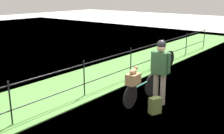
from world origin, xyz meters
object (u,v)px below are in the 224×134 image
object	(u,v)px
bicycle_main	(141,90)
wooden_crate	(133,79)
cyclist_person	(160,67)
backpack_on_paving	(155,105)
bicycle_parked	(163,61)
terrier_dog	(134,71)

from	to	relation	value
bicycle_main	wooden_crate	xyz separation A→B (m)	(-0.40, -0.02, 0.41)
cyclist_person	bicycle_main	bearing A→B (deg)	114.02
bicycle_main	cyclist_person	world-z (taller)	cyclist_person
backpack_on_paving	bicycle_parked	world-z (taller)	bicycle_parked
cyclist_person	wooden_crate	bearing A→B (deg)	144.76
terrier_dog	cyclist_person	bearing A→B (deg)	-36.49
bicycle_main	backpack_on_paving	distance (m)	0.78
terrier_dog	bicycle_parked	size ratio (longest dim) A/B	0.20
wooden_crate	terrier_dog	bearing A→B (deg)	2.99
cyclist_person	bicycle_parked	distance (m)	3.35
wooden_crate	bicycle_main	bearing A→B (deg)	2.99
bicycle_main	cyclist_person	size ratio (longest dim) A/B	1.00
bicycle_parked	wooden_crate	bearing A→B (deg)	-163.20
cyclist_person	bicycle_parked	world-z (taller)	cyclist_person
cyclist_person	terrier_dog	bearing A→B (deg)	143.51
wooden_crate	bicycle_parked	distance (m)	3.71
bicycle_main	wooden_crate	world-z (taller)	wooden_crate
bicycle_parked	terrier_dog	bearing A→B (deg)	-163.11
bicycle_main	bicycle_parked	world-z (taller)	bicycle_parked
wooden_crate	cyclist_person	distance (m)	0.77
wooden_crate	terrier_dog	xyz separation A→B (m)	(0.02, 0.00, 0.21)
cyclist_person	backpack_on_paving	world-z (taller)	cyclist_person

